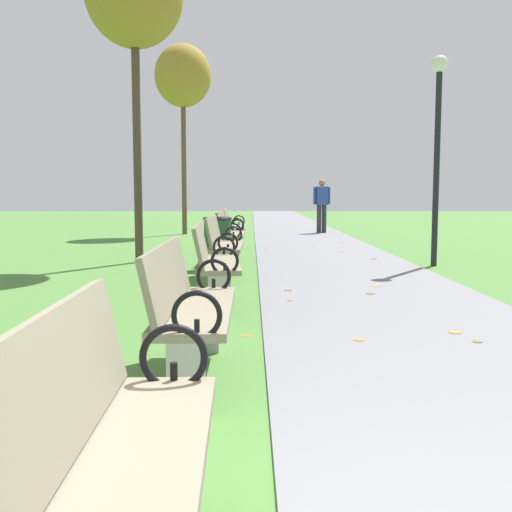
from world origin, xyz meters
The scene contains 12 objects.
paved_walkway centered at (1.35, 18.00, 0.01)m, with size 2.69×44.00×0.02m, color slate.
park_bench_1 centered at (-0.50, -0.04, 0.49)m, with size 0.50×1.61×0.90m.
park_bench_2 centered at (-0.50, 2.30, 0.49)m, with size 0.48×1.60×0.90m.
park_bench_3 centered at (-0.50, 4.86, 0.49)m, with size 0.55×1.62×0.90m.
park_bench_4 centered at (-0.50, 7.01, 0.49)m, with size 0.50×1.61×0.90m.
park_bench_5 centered at (-0.50, 9.52, 0.49)m, with size 0.50×1.61×0.90m.
park_bench_6 centered at (-0.50, 11.67, 0.49)m, with size 0.48×1.60×0.90m.
tree_3 centered at (-2.11, 16.68, 4.62)m, with size 1.66×1.66×5.57m.
pedestrian_walking centered at (2.05, 16.98, 0.93)m, with size 0.53×0.26×1.62m.
trash_bin centered at (-0.65, 8.26, 0.42)m, with size 0.48×0.48×0.84m.
lamp_post centered at (2.99, 8.61, 2.31)m, with size 0.28×0.28×3.48m.
scattered_leaves centered at (0.72, 7.59, 0.02)m, with size 4.42×10.76×0.02m.
Camera 1 is at (-0.10, -1.59, 1.23)m, focal length 42.62 mm.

